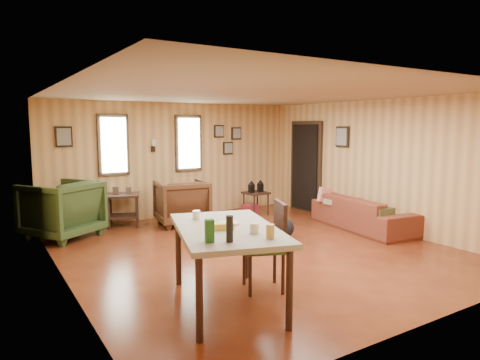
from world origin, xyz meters
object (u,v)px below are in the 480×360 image
(recliner_green, at_px, (62,207))
(side_table, at_px, (256,191))
(recliner_brown, at_px, (182,200))
(end_table, at_px, (123,204))
(dining_table, at_px, (227,234))
(sofa, at_px, (363,207))

(recliner_green, height_order, side_table, recliner_green)
(recliner_brown, bearing_deg, side_table, -170.07)
(end_table, height_order, dining_table, dining_table)
(recliner_brown, height_order, recliner_green, recliner_green)
(side_table, bearing_deg, end_table, 171.51)
(end_table, bearing_deg, sofa, -34.83)
(sofa, xyz_separation_m, side_table, (-0.93, 2.17, 0.10))
(sofa, xyz_separation_m, recliner_green, (-4.86, 2.29, 0.13))
(end_table, xyz_separation_m, side_table, (2.79, -0.42, 0.09))
(recliner_brown, height_order, end_table, recliner_brown)
(recliner_green, bearing_deg, recliner_brown, 143.63)
(sofa, relative_size, end_table, 2.76)
(end_table, height_order, side_table, end_table)
(end_table, relative_size, side_table, 1.01)
(recliner_brown, distance_m, side_table, 1.77)
(end_table, distance_m, side_table, 2.82)
(sofa, relative_size, dining_table, 1.12)
(sofa, xyz_separation_m, recliner_brown, (-2.70, 2.14, 0.07))
(recliner_brown, xyz_separation_m, side_table, (1.77, 0.03, 0.03))
(sofa, distance_m, end_table, 4.53)
(sofa, xyz_separation_m, dining_table, (-3.87, -1.63, 0.37))
(recliner_brown, distance_m, dining_table, 3.96)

